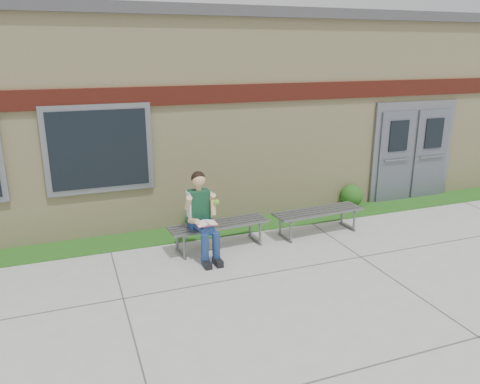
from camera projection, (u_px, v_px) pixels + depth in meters
name	position (u px, v px, depth m)	size (l,w,h in m)	color
ground	(325.00, 279.00, 7.23)	(80.00, 80.00, 0.00)	#9E9E99
grass_strip	(260.00, 223.00, 9.56)	(16.00, 0.80, 0.02)	#1B4C14
school_building	(209.00, 103.00, 11.99)	(16.20, 6.22, 4.20)	beige
bench_left	(219.00, 229.00, 8.30)	(1.83, 0.64, 0.47)	slate
bench_right	(318.00, 216.00, 8.97)	(1.81, 0.60, 0.46)	slate
girl	(202.00, 214.00, 7.86)	(0.55, 0.90, 1.46)	navy
shrub_mid	(193.00, 219.00, 9.28)	(0.33, 0.33, 0.33)	#1B4C14
shrub_east	(352.00, 196.00, 10.49)	(0.51, 0.51, 0.51)	#1B4C14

